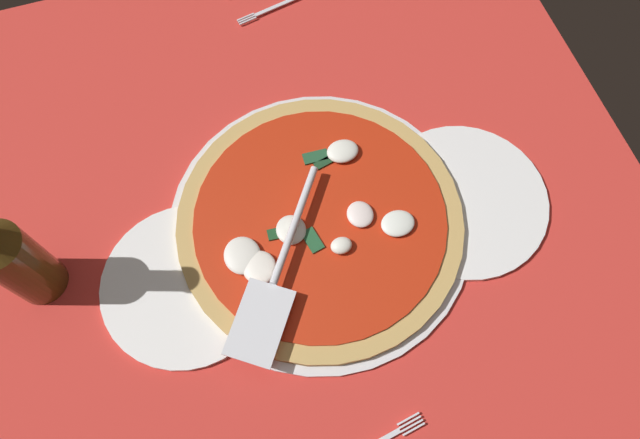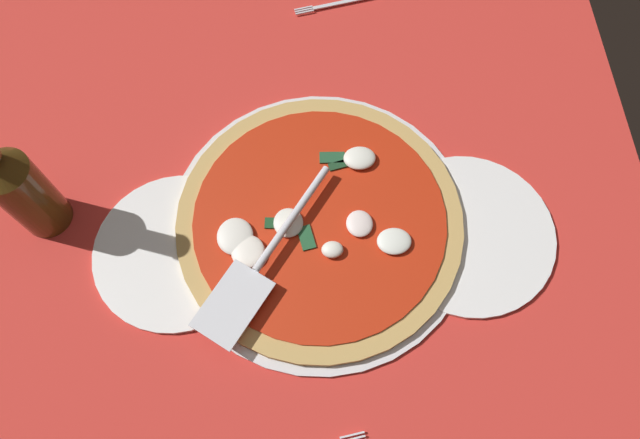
% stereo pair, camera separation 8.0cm
% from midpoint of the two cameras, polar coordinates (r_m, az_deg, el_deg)
% --- Properties ---
extents(ground_plane, '(0.96, 0.96, 0.01)m').
position_cam_midpoint_polar(ground_plane, '(0.83, -4.71, 0.71)').
color(ground_plane, red).
extents(checker_pattern, '(0.96, 0.96, 0.00)m').
position_cam_midpoint_polar(checker_pattern, '(0.83, -4.73, 0.83)').
color(checker_pattern, white).
rests_on(checker_pattern, ground_plane).
extents(pizza_pan, '(0.41, 0.41, 0.01)m').
position_cam_midpoint_polar(pizza_pan, '(0.81, -2.80, -0.73)').
color(pizza_pan, silver).
rests_on(pizza_pan, ground_plane).
extents(dinner_plate_left, '(0.23, 0.23, 0.01)m').
position_cam_midpoint_polar(dinner_plate_left, '(0.84, 10.86, 1.52)').
color(dinner_plate_left, white).
rests_on(dinner_plate_left, ground_plane).
extents(dinner_plate_right, '(0.22, 0.22, 0.01)m').
position_cam_midpoint_polar(dinner_plate_right, '(0.81, -15.41, -6.34)').
color(dinner_plate_right, white).
rests_on(dinner_plate_right, ground_plane).
extents(pizza, '(0.39, 0.39, 0.03)m').
position_cam_midpoint_polar(pizza, '(0.80, -2.91, -0.47)').
color(pizza, tan).
rests_on(pizza, pizza_pan).
extents(pizza_server, '(0.19, 0.24, 0.01)m').
position_cam_midpoint_polar(pizza_server, '(0.76, -7.14, -5.48)').
color(pizza_server, silver).
rests_on(pizza_server, pizza).
extents(beer_bottle, '(0.06, 0.06, 0.24)m').
position_cam_midpoint_polar(beer_bottle, '(0.80, -29.96, -3.72)').
color(beer_bottle, '#4F3813').
rests_on(beer_bottle, ground_plane).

